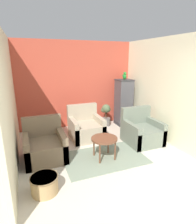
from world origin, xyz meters
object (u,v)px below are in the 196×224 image
coffee_table (104,140)px  armchair_right (142,132)px  armchair_left (45,147)px  armchair_middle (86,128)px  potted_plant (106,114)px  birdcage (124,102)px  wicker_basket (44,184)px  parrot (125,76)px

coffee_table → armchair_right: (1.25, 0.40, -0.15)m
coffee_table → armchair_left: size_ratio=0.64×
coffee_table → armchair_middle: 1.24m
potted_plant → birdcage: bearing=-10.9°
armchair_right → armchair_middle: bearing=147.1°
coffee_table → armchair_middle: bearing=91.5°
armchair_middle → birdcage: 1.71m
potted_plant → wicker_basket: 3.48m
wicker_basket → potted_plant: bearing=49.1°
armchair_right → parrot: size_ratio=3.73×
armchair_middle → armchair_left: bearing=-147.5°
armchair_middle → wicker_basket: armchair_middle is taller
parrot → birdcage: bearing=-90.0°
armchair_left → potted_plant: 2.60m
armchair_right → parrot: (0.24, 1.45, 1.33)m
armchair_left → potted_plant: size_ratio=1.26×
birdcage → potted_plant: bearing=169.1°
coffee_table → armchair_left: (-1.22, 0.47, -0.15)m
armchair_right → armchair_middle: size_ratio=1.00×
armchair_middle → potted_plant: (0.94, 0.73, 0.09)m
coffee_table → wicker_basket: bearing=-154.1°
coffee_table → armchair_right: bearing=17.9°
armchair_left → wicker_basket: size_ratio=1.97×
armchair_left → armchair_right: bearing=-1.6°
coffee_table → potted_plant: bearing=65.2°
wicker_basket → parrot: bearing=41.4°
armchair_left → armchair_middle: same height
birdcage → parrot: parrot is taller
armchair_left → armchair_middle: bearing=32.5°
birdcage → potted_plant: (-0.58, 0.11, -0.38)m
birdcage → parrot: bearing=90.0°
birdcage → wicker_basket: (-2.86, -2.51, -0.59)m
armchair_right → birdcage: bearing=80.6°
coffee_table → armchair_left: bearing=158.8°
armchair_left → parrot: parrot is taller
armchair_right → potted_plant: armchair_right is taller
wicker_basket → armchair_right: bearing=22.2°
armchair_right → armchair_middle: same height
coffee_table → potted_plant: (0.91, 1.96, -0.06)m
armchair_middle → parrot: (1.52, 0.62, 1.33)m
potted_plant → armchair_left: bearing=-145.1°
potted_plant → parrot: bearing=-10.7°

